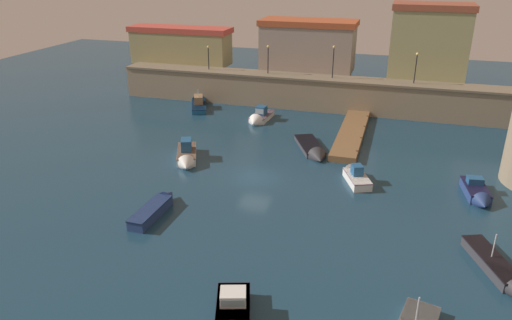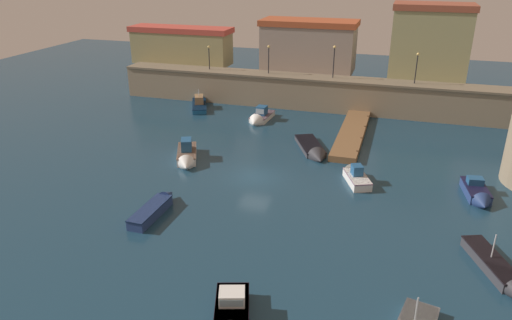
{
  "view_description": "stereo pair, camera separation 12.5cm",
  "coord_description": "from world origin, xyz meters",
  "px_view_note": "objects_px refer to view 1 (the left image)",
  "views": [
    {
      "loc": [
        10.97,
        -35.49,
        17.26
      ],
      "look_at": [
        0.0,
        0.37,
        1.4
      ],
      "focal_mm": 33.88,
      "sensor_mm": 36.0,
      "label": 1
    },
    {
      "loc": [
        11.09,
        -35.45,
        17.26
      ],
      "look_at": [
        0.0,
        0.37,
        1.4
      ],
      "focal_mm": 33.88,
      "sensor_mm": 36.0,
      "label": 2
    }
  ],
  "objects_px": {
    "moored_boat_6": "(259,118)",
    "moored_boat_8": "(187,156)",
    "mooring_buoy_0": "(335,152)",
    "moored_boat_3": "(477,193)",
    "moored_boat_4": "(199,102)",
    "moored_boat_9": "(313,151)",
    "quay_lamp_3": "(416,63)",
    "moored_boat_2": "(500,271)",
    "moored_boat_7": "(355,175)",
    "quay_lamp_1": "(268,55)",
    "quay_lamp_2": "(333,57)",
    "moored_boat_1": "(233,317)",
    "moored_boat_0": "(156,207)",
    "quay_lamp_0": "(208,53)"
  },
  "relations": [
    {
      "from": "moored_boat_1",
      "to": "quay_lamp_1",
      "type": "bearing_deg",
      "value": 175.48
    },
    {
      "from": "moored_boat_0",
      "to": "moored_boat_2",
      "type": "height_order",
      "value": "moored_boat_2"
    },
    {
      "from": "moored_boat_9",
      "to": "moored_boat_1",
      "type": "bearing_deg",
      "value": -24.4
    },
    {
      "from": "moored_boat_3",
      "to": "quay_lamp_3",
      "type": "bearing_deg",
      "value": -173.3
    },
    {
      "from": "quay_lamp_3",
      "to": "moored_boat_4",
      "type": "height_order",
      "value": "quay_lamp_3"
    },
    {
      "from": "quay_lamp_3",
      "to": "mooring_buoy_0",
      "type": "xyz_separation_m",
      "value": [
        -6.68,
        -13.75,
        -6.24
      ]
    },
    {
      "from": "moored_boat_1",
      "to": "moored_boat_2",
      "type": "xyz_separation_m",
      "value": [
        13.55,
        8.32,
        -0.12
      ]
    },
    {
      "from": "moored_boat_6",
      "to": "moored_boat_8",
      "type": "relative_size",
      "value": 0.88
    },
    {
      "from": "quay_lamp_3",
      "to": "moored_boat_6",
      "type": "height_order",
      "value": "quay_lamp_3"
    },
    {
      "from": "moored_boat_7",
      "to": "quay_lamp_3",
      "type": "bearing_deg",
      "value": -35.17
    },
    {
      "from": "quay_lamp_2",
      "to": "moored_boat_4",
      "type": "relative_size",
      "value": 0.55
    },
    {
      "from": "moored_boat_8",
      "to": "moored_boat_6",
      "type": "bearing_deg",
      "value": 143.93
    },
    {
      "from": "quay_lamp_3",
      "to": "quay_lamp_1",
      "type": "bearing_deg",
      "value": 180.0
    },
    {
      "from": "moored_boat_3",
      "to": "moored_boat_7",
      "type": "height_order",
      "value": "moored_boat_7"
    },
    {
      "from": "quay_lamp_1",
      "to": "moored_boat_9",
      "type": "relative_size",
      "value": 0.5
    },
    {
      "from": "moored_boat_2",
      "to": "moored_boat_7",
      "type": "distance_m",
      "value": 14.49
    },
    {
      "from": "moored_boat_3",
      "to": "moored_boat_4",
      "type": "bearing_deg",
      "value": -126.75
    },
    {
      "from": "mooring_buoy_0",
      "to": "moored_boat_7",
      "type": "bearing_deg",
      "value": -66.48
    },
    {
      "from": "moored_boat_0",
      "to": "moored_boat_1",
      "type": "xyz_separation_m",
      "value": [
        9.28,
        -9.36,
        0.07
      ]
    },
    {
      "from": "moored_boat_8",
      "to": "moored_boat_9",
      "type": "distance_m",
      "value": 11.92
    },
    {
      "from": "moored_boat_3",
      "to": "mooring_buoy_0",
      "type": "height_order",
      "value": "moored_boat_3"
    },
    {
      "from": "moored_boat_6",
      "to": "moored_boat_8",
      "type": "height_order",
      "value": "moored_boat_8"
    },
    {
      "from": "quay_lamp_1",
      "to": "quay_lamp_2",
      "type": "relative_size",
      "value": 0.9
    },
    {
      "from": "moored_boat_6",
      "to": "moored_boat_7",
      "type": "distance_m",
      "value": 17.46
    },
    {
      "from": "quay_lamp_3",
      "to": "moored_boat_0",
      "type": "distance_m",
      "value": 34.61
    },
    {
      "from": "moored_boat_6",
      "to": "moored_boat_8",
      "type": "bearing_deg",
      "value": -9.79
    },
    {
      "from": "moored_boat_7",
      "to": "quay_lamp_1",
      "type": "bearing_deg",
      "value": 10.74
    },
    {
      "from": "moored_boat_3",
      "to": "moored_boat_8",
      "type": "height_order",
      "value": "moored_boat_8"
    },
    {
      "from": "mooring_buoy_0",
      "to": "moored_boat_3",
      "type": "bearing_deg",
      "value": -28.08
    },
    {
      "from": "moored_boat_7",
      "to": "moored_boat_2",
      "type": "bearing_deg",
      "value": -161.69
    },
    {
      "from": "quay_lamp_2",
      "to": "moored_boat_6",
      "type": "relative_size",
      "value": 0.76
    },
    {
      "from": "quay_lamp_3",
      "to": "moored_boat_9",
      "type": "distance_m",
      "value": 18.03
    },
    {
      "from": "quay_lamp_0",
      "to": "moored_boat_3",
      "type": "relative_size",
      "value": 0.62
    },
    {
      "from": "moored_boat_2",
      "to": "moored_boat_3",
      "type": "relative_size",
      "value": 1.33
    },
    {
      "from": "moored_boat_8",
      "to": "mooring_buoy_0",
      "type": "distance_m",
      "value": 14.04
    },
    {
      "from": "moored_boat_1",
      "to": "moored_boat_4",
      "type": "bearing_deg",
      "value": -171.95
    },
    {
      "from": "moored_boat_0",
      "to": "moored_boat_7",
      "type": "distance_m",
      "value": 16.5
    },
    {
      "from": "quay_lamp_0",
      "to": "moored_boat_7",
      "type": "bearing_deg",
      "value": -43.04
    },
    {
      "from": "quay_lamp_2",
      "to": "mooring_buoy_0",
      "type": "relative_size",
      "value": 6.09
    },
    {
      "from": "moored_boat_4",
      "to": "moored_boat_9",
      "type": "height_order",
      "value": "moored_boat_4"
    },
    {
      "from": "quay_lamp_0",
      "to": "quay_lamp_1",
      "type": "height_order",
      "value": "quay_lamp_1"
    },
    {
      "from": "quay_lamp_0",
      "to": "moored_boat_1",
      "type": "distance_m",
      "value": 42.58
    },
    {
      "from": "moored_boat_1",
      "to": "moored_boat_4",
      "type": "distance_m",
      "value": 39.32
    },
    {
      "from": "moored_boat_3",
      "to": "moored_boat_9",
      "type": "relative_size",
      "value": 0.71
    },
    {
      "from": "moored_boat_6",
      "to": "mooring_buoy_0",
      "type": "distance_m",
      "value": 11.8
    },
    {
      "from": "moored_boat_4",
      "to": "moored_boat_8",
      "type": "relative_size",
      "value": 1.21
    },
    {
      "from": "moored_boat_4",
      "to": "moored_boat_6",
      "type": "xyz_separation_m",
      "value": [
        8.97,
        -3.62,
        -0.01
      ]
    },
    {
      "from": "moored_boat_2",
      "to": "moored_boat_8",
      "type": "xyz_separation_m",
      "value": [
        -24.66,
        10.42,
        0.19
      ]
    },
    {
      "from": "quay_lamp_2",
      "to": "mooring_buoy_0",
      "type": "height_order",
      "value": "quay_lamp_2"
    },
    {
      "from": "moored_boat_8",
      "to": "moored_boat_1",
      "type": "bearing_deg",
      "value": 7.51
    }
  ]
}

